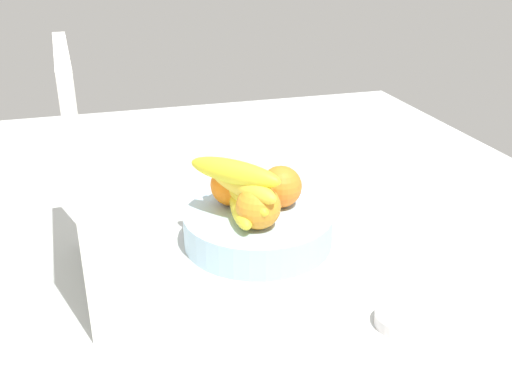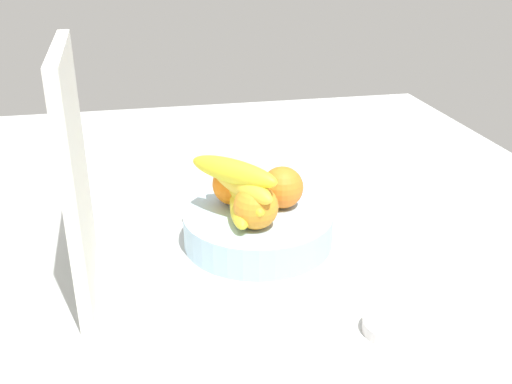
# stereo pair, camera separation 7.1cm
# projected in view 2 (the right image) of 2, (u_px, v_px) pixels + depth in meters

# --- Properties ---
(ground_plane) EXTENTS (1.80, 1.40, 0.03)m
(ground_plane) POSITION_uv_depth(u_px,v_px,m) (259.00, 253.00, 1.02)
(ground_plane) COLOR #AFB3B0
(fruit_bowl) EXTENTS (0.26, 0.26, 0.06)m
(fruit_bowl) POSITION_uv_depth(u_px,v_px,m) (256.00, 228.00, 1.01)
(fruit_bowl) COLOR #A7CAE2
(fruit_bowl) RESTS_ON ground_plane
(orange_front_left) EXTENTS (0.07, 0.07, 0.07)m
(orange_front_left) POSITION_uv_depth(u_px,v_px,m) (282.00, 187.00, 1.01)
(orange_front_left) COLOR orange
(orange_front_left) RESTS_ON fruit_bowl
(orange_front_right) EXTENTS (0.07, 0.07, 0.07)m
(orange_front_right) POSITION_uv_depth(u_px,v_px,m) (233.00, 184.00, 1.02)
(orange_front_right) COLOR orange
(orange_front_right) RESTS_ON fruit_bowl
(orange_center) EXTENTS (0.07, 0.07, 0.07)m
(orange_center) POSITION_uv_depth(u_px,v_px,m) (256.00, 207.00, 0.94)
(orange_center) COLOR orange
(orange_center) RESTS_ON fruit_bowl
(banana_bunch) EXTENTS (0.19, 0.14, 0.11)m
(banana_bunch) POSITION_uv_depth(u_px,v_px,m) (240.00, 188.00, 0.96)
(banana_bunch) COLOR yellow
(banana_bunch) RESTS_ON fruit_bowl
(cutting_board) EXTENTS (0.28, 0.03, 0.36)m
(cutting_board) POSITION_uv_depth(u_px,v_px,m) (75.00, 173.00, 0.84)
(cutting_board) COLOR white
(cutting_board) RESTS_ON ground_plane
(jar_lid) EXTENTS (0.08, 0.08, 0.02)m
(jar_lid) POSITION_uv_depth(u_px,v_px,m) (391.00, 326.00, 0.79)
(jar_lid) COLOR white
(jar_lid) RESTS_ON ground_plane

